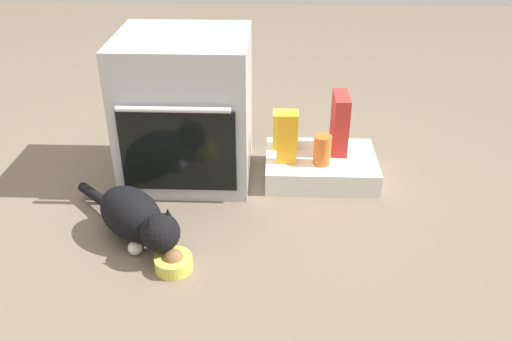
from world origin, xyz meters
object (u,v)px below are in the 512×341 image
(oven, at_px, (186,109))
(snack_bag, at_px, (285,130))
(pantry_cabinet, at_px, (320,166))
(cereal_box, at_px, (340,123))
(sauce_jar, at_px, (322,150))
(juice_carton, at_px, (287,138))
(food_bowl, at_px, (173,262))
(cat, at_px, (136,217))

(oven, distance_m, snack_bag, 0.48)
(pantry_cabinet, distance_m, cereal_box, 0.22)
(snack_bag, bearing_deg, cereal_box, -5.01)
(pantry_cabinet, distance_m, snack_bag, 0.24)
(sauce_jar, height_order, snack_bag, snack_bag)
(cereal_box, height_order, juice_carton, cereal_box)
(food_bowl, height_order, cat, cat)
(cat, bearing_deg, oven, 121.23)
(oven, xyz_separation_m, food_bowl, (0.04, -0.72, -0.30))
(juice_carton, bearing_deg, cat, -140.72)
(cereal_box, bearing_deg, food_bowl, -130.90)
(oven, bearing_deg, snack_bag, 9.90)
(oven, xyz_separation_m, cat, (-0.13, -0.55, -0.22))
(oven, bearing_deg, cat, -103.00)
(oven, xyz_separation_m, snack_bag, (0.46, 0.08, -0.14))
(pantry_cabinet, bearing_deg, snack_bag, 151.46)
(food_bowl, bearing_deg, oven, 93.31)
(sauce_jar, xyz_separation_m, juice_carton, (-0.16, 0.01, 0.05))
(pantry_cabinet, bearing_deg, cereal_box, 40.18)
(pantry_cabinet, height_order, juice_carton, juice_carton)
(oven, distance_m, cat, 0.61)
(sauce_jar, bearing_deg, cat, -148.10)
(snack_bag, bearing_deg, pantry_cabinet, -28.54)
(pantry_cabinet, relative_size, cereal_box, 1.85)
(oven, relative_size, cat, 1.27)
(cat, height_order, cereal_box, cereal_box)
(food_bowl, bearing_deg, cereal_box, 49.10)
(food_bowl, relative_size, cat, 0.26)
(oven, xyz_separation_m, cereal_box, (0.71, 0.06, -0.09))
(sauce_jar, distance_m, juice_carton, 0.17)
(food_bowl, height_order, juice_carton, juice_carton)
(oven, bearing_deg, sauce_jar, -7.68)
(pantry_cabinet, bearing_deg, cat, -144.49)
(cat, bearing_deg, cereal_box, 80.22)
(oven, height_order, cat, oven)
(cat, distance_m, cereal_box, 1.05)
(oven, distance_m, sauce_jar, 0.65)
(juice_carton, bearing_deg, cereal_box, 27.07)
(cat, relative_size, snack_bag, 2.94)
(oven, distance_m, food_bowl, 0.78)
(cereal_box, xyz_separation_m, juice_carton, (-0.25, -0.13, -0.02))
(pantry_cabinet, xyz_separation_m, cat, (-0.76, -0.54, 0.06))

